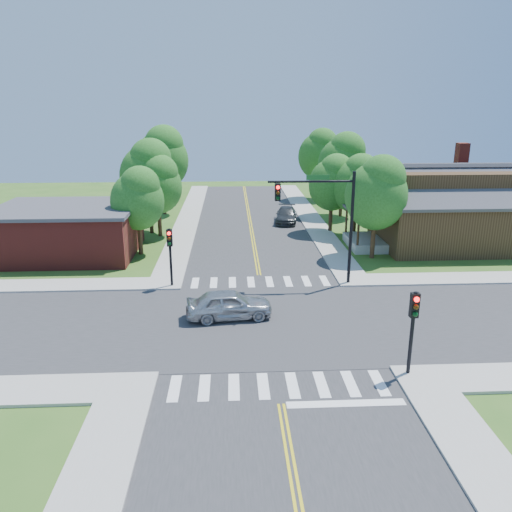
{
  "coord_description": "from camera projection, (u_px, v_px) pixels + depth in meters",
  "views": [
    {
      "loc": [
        -1.79,
        -24.06,
        11.09
      ],
      "look_at": [
        -0.34,
        4.88,
        2.2
      ],
      "focal_mm": 35.0,
      "sensor_mm": 36.0,
      "label": 1
    }
  ],
  "objects": [
    {
      "name": "tree_w_a",
      "position": [
        138.0,
        197.0,
        36.98
      ],
      "size": [
        3.98,
        3.78,
        6.76
      ],
      "color": "#382314",
      "rests_on": "ground"
    },
    {
      "name": "road_ew",
      "position": [
        267.0,
        322.0,
        26.3
      ],
      "size": [
        90.0,
        10.0,
        0.04
      ],
      "primitive_type": "cube",
      "color": "#2D2D30",
      "rests_on": "ground"
    },
    {
      "name": "ground",
      "position": [
        267.0,
        323.0,
        26.31
      ],
      "size": [
        100.0,
        100.0,
        0.0
      ],
      "primitive_type": "plane",
      "color": "#30591B",
      "rests_on": "ground"
    },
    {
      "name": "tree_e_b",
      "position": [
        358.0,
        182.0,
        42.18
      ],
      "size": [
        4.2,
        3.99,
        7.13
      ],
      "color": "#382314",
      "rests_on": "ground"
    },
    {
      "name": "intersection_patch",
      "position": [
        267.0,
        323.0,
        26.31
      ],
      "size": [
        10.2,
        10.2,
        0.06
      ],
      "primitive_type": "cube",
      "color": "#2D2D30",
      "rests_on": "ground"
    },
    {
      "name": "car_dgrey",
      "position": [
        286.0,
        215.0,
        48.2
      ],
      "size": [
        3.3,
        5.36,
        1.4
      ],
      "primitive_type": "imported",
      "rotation": [
        0.0,
        0.0,
        -0.14
      ],
      "color": "#313437",
      "rests_on": "ground"
    },
    {
      "name": "tree_w_c",
      "position": [
        163.0,
        156.0,
        50.42
      ],
      "size": [
        5.35,
        5.08,
        9.09
      ],
      "color": "#382314",
      "rests_on": "ground"
    },
    {
      "name": "crosswalk_south",
      "position": [
        278.0,
        385.0,
        20.38
      ],
      "size": [
        8.85,
        2.0,
        0.01
      ],
      "color": "white",
      "rests_on": "ground"
    },
    {
      "name": "sidewalk_ne",
      "position": [
        440.0,
        239.0,
        42.15
      ],
      "size": [
        40.0,
        40.0,
        0.14
      ],
      "color": "#9E9B93",
      "rests_on": "ground"
    },
    {
      "name": "crosswalk_north",
      "position": [
        260.0,
        282.0,
        32.21
      ],
      "size": [
        8.85,
        2.0,
        0.01
      ],
      "color": "white",
      "rests_on": "ground"
    },
    {
      "name": "sidewalk_nw",
      "position": [
        60.0,
        244.0,
        40.63
      ],
      "size": [
        40.0,
        40.0,
        0.14
      ],
      "color": "#9E9B93",
      "rests_on": "ground"
    },
    {
      "name": "signal_pole_se",
      "position": [
        413.0,
        318.0,
        20.43
      ],
      "size": [
        0.34,
        0.42,
        3.8
      ],
      "color": "black",
      "rests_on": "ground"
    },
    {
      "name": "road_ns",
      "position": [
        267.0,
        322.0,
        26.3
      ],
      "size": [
        10.0,
        90.0,
        0.04
      ],
      "primitive_type": "cube",
      "color": "#2D2D30",
      "rests_on": "ground"
    },
    {
      "name": "signal_pole_nw",
      "position": [
        170.0,
        247.0,
        30.58
      ],
      "size": [
        0.34,
        0.42,
        3.8
      ],
      "color": "black",
      "rests_on": "ground"
    },
    {
      "name": "tree_house",
      "position": [
        333.0,
        181.0,
        43.46
      ],
      "size": [
        4.12,
        3.91,
        7.0
      ],
      "color": "#382314",
      "rests_on": "ground"
    },
    {
      "name": "centerline",
      "position": [
        267.0,
        322.0,
        26.29
      ],
      "size": [
        0.3,
        90.0,
        0.01
      ],
      "color": "gold",
      "rests_on": "ground"
    },
    {
      "name": "tree_w_d",
      "position": [
        168.0,
        163.0,
        59.51
      ],
      "size": [
        3.82,
        3.63,
        6.5
      ],
      "color": "#382314",
      "rests_on": "ground"
    },
    {
      "name": "signal_mast_ne",
      "position": [
        325.0,
        210.0,
        30.41
      ],
      "size": [
        5.3,
        0.42,
        7.2
      ],
      "color": "black",
      "rests_on": "ground"
    },
    {
      "name": "tree_bldg",
      "position": [
        158.0,
        183.0,
        42.17
      ],
      "size": [
        4.14,
        3.94,
        7.04
      ],
      "color": "#382314",
      "rests_on": "ground"
    },
    {
      "name": "car_silver",
      "position": [
        229.0,
        305.0,
        26.61
      ],
      "size": [
        2.84,
        4.98,
        1.56
      ],
      "primitive_type": "imported",
      "rotation": [
        0.0,
        0.0,
        1.68
      ],
      "color": "#B0B3B7",
      "rests_on": "ground"
    },
    {
      "name": "house_ne",
      "position": [
        444.0,
        205.0,
        39.65
      ],
      "size": [
        13.05,
        8.8,
        7.11
      ],
      "color": "#352312",
      "rests_on": "ground"
    },
    {
      "name": "tree_e_d",
      "position": [
        320.0,
        153.0,
        58.52
      ],
      "size": [
        4.94,
        4.7,
        8.4
      ],
      "color": "#382314",
      "rests_on": "ground"
    },
    {
      "name": "building_nw",
      "position": [
        68.0,
        230.0,
        37.68
      ],
      "size": [
        10.4,
        8.4,
        3.73
      ],
      "color": "maroon",
      "rests_on": "ground"
    },
    {
      "name": "stop_bar",
      "position": [
        346.0,
        404.0,
        19.17
      ],
      "size": [
        4.6,
        0.45,
        0.09
      ],
      "primitive_type": "cube",
      "color": "white",
      "rests_on": "ground"
    },
    {
      "name": "tree_w_b",
      "position": [
        149.0,
        172.0,
        42.93
      ],
      "size": [
        4.89,
        4.65,
        8.32
      ],
      "color": "#382314",
      "rests_on": "ground"
    },
    {
      "name": "tree_e_a",
      "position": [
        378.0,
        191.0,
        35.87
      ],
      "size": [
        4.51,
        4.29,
        7.67
      ],
      "color": "#382314",
      "rests_on": "ground"
    },
    {
      "name": "tree_e_c",
      "position": [
        344.0,
        161.0,
        49.47
      ],
      "size": [
        5.0,
        4.75,
        8.5
      ],
      "color": "#382314",
      "rests_on": "ground"
    }
  ]
}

